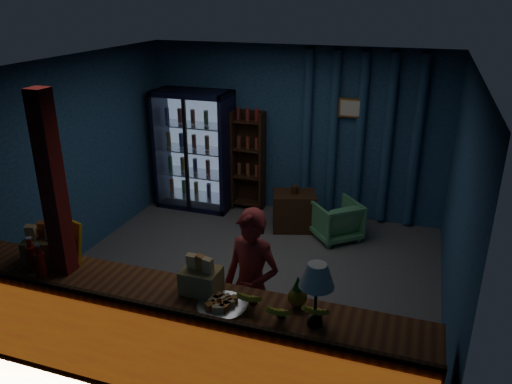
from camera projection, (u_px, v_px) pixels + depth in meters
ground at (247, 276)px, 6.23m from camera, size 4.60×4.60×0.00m
room_walls at (246, 156)px, 5.64m from camera, size 4.60×4.60×4.60m
counter at (173, 338)px, 4.37m from camera, size 4.40×0.57×0.99m
support_post at (61, 236)px, 4.39m from camera, size 0.16×0.16×2.60m
beverage_cooler at (196, 150)px, 8.03m from camera, size 1.20×0.62×1.90m
bottle_shelf at (249, 161)px, 7.95m from camera, size 0.50×0.28×1.60m
curtain_folds at (360, 138)px, 7.32m from camera, size 1.74×0.14×2.50m
framed_picture at (351, 108)px, 7.16m from camera, size 0.36×0.04×0.28m
shopkeeper at (252, 286)px, 4.62m from camera, size 0.61×0.46×1.52m
green_chair at (336, 220)px, 7.10m from camera, size 0.86×0.87×0.57m
side_table at (294, 211)px, 7.39m from camera, size 0.73×0.62×0.68m
yellow_sign at (64, 238)px, 4.69m from camera, size 0.51×0.25×0.40m
soda_bottles at (36, 260)px, 4.43m from camera, size 0.26×0.18×0.32m
snack_box_left at (45, 247)px, 4.66m from camera, size 0.43×0.39×0.37m
snack_box_centre at (201, 278)px, 4.17m from camera, size 0.32×0.26×0.33m
pastry_tray at (222, 304)px, 3.99m from camera, size 0.41×0.41×0.07m
banana_bunches at (282, 306)px, 3.87m from camera, size 0.77×0.30×0.17m
table_lamp at (317, 278)px, 3.63m from camera, size 0.27×0.27×0.52m
pineapple at (297, 294)px, 3.96m from camera, size 0.16×0.16×0.27m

